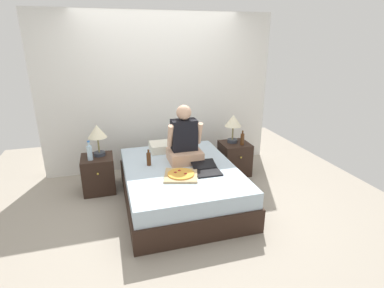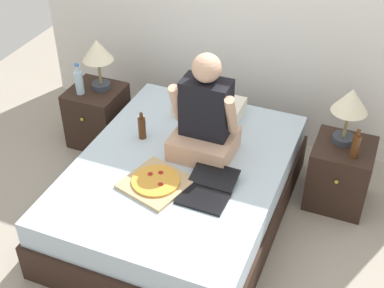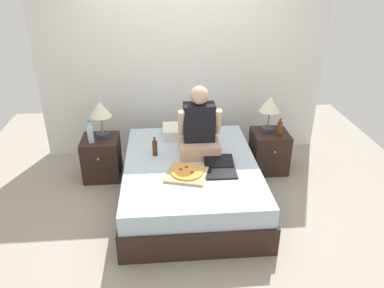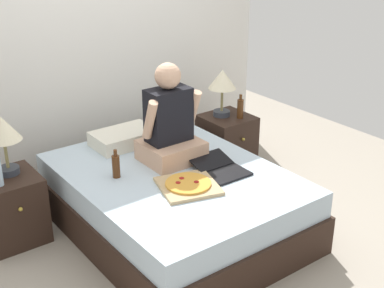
{
  "view_description": "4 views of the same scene",
  "coord_description": "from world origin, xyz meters",
  "px_view_note": "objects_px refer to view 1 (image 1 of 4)",
  "views": [
    {
      "loc": [
        -0.86,
        -3.5,
        2.1
      ],
      "look_at": [
        0.14,
        -0.07,
        0.83
      ],
      "focal_mm": 28.0,
      "sensor_mm": 36.0,
      "label": 1
    },
    {
      "loc": [
        1.2,
        -2.7,
        2.87
      ],
      "look_at": [
        0.09,
        0.01,
        0.7
      ],
      "focal_mm": 50.0,
      "sensor_mm": 36.0,
      "label": 2
    },
    {
      "loc": [
        -0.28,
        -3.53,
        2.48
      ],
      "look_at": [
        0.01,
        -0.06,
        0.75
      ],
      "focal_mm": 35.0,
      "sensor_mm": 36.0,
      "label": 3
    },
    {
      "loc": [
        -2.05,
        -2.97,
        2.3
      ],
      "look_at": [
        -0.01,
        -0.24,
        0.81
      ],
      "focal_mm": 50.0,
      "sensor_mm": 36.0,
      "label": 4
    }
  ],
  "objects_px": {
    "water_bottle": "(90,152)",
    "laptop": "(207,170)",
    "beer_bottle": "(242,139)",
    "nightstand_right": "(234,158)",
    "bed": "(181,185)",
    "nightstand_left": "(99,174)",
    "lamp_on_left_nightstand": "(97,134)",
    "person_seated": "(184,141)",
    "pizza_box": "(181,175)",
    "beer_bottle_on_bed": "(149,159)",
    "lamp_on_right_nightstand": "(233,123)"
  },
  "relations": [
    {
      "from": "bed",
      "to": "nightstand_right",
      "type": "xyz_separation_m",
      "value": [
        1.06,
        0.62,
        0.02
      ]
    },
    {
      "from": "nightstand_right",
      "to": "laptop",
      "type": "height_order",
      "value": "laptop"
    },
    {
      "from": "beer_bottle",
      "to": "nightstand_right",
      "type": "bearing_deg",
      "value": 125.01
    },
    {
      "from": "nightstand_left",
      "to": "nightstand_right",
      "type": "bearing_deg",
      "value": 0.0
    },
    {
      "from": "bed",
      "to": "nightstand_left",
      "type": "distance_m",
      "value": 1.23
    },
    {
      "from": "nightstand_left",
      "to": "person_seated",
      "type": "relative_size",
      "value": 0.67
    },
    {
      "from": "water_bottle",
      "to": "person_seated",
      "type": "height_order",
      "value": "person_seated"
    },
    {
      "from": "lamp_on_left_nightstand",
      "to": "beer_bottle_on_bed",
      "type": "xyz_separation_m",
      "value": [
        0.63,
        -0.48,
        -0.26
      ]
    },
    {
      "from": "nightstand_left",
      "to": "lamp_on_right_nightstand",
      "type": "distance_m",
      "value": 2.17
    },
    {
      "from": "person_seated",
      "to": "beer_bottle_on_bed",
      "type": "relative_size",
      "value": 3.55
    },
    {
      "from": "nightstand_right",
      "to": "pizza_box",
      "type": "distance_m",
      "value": 1.45
    },
    {
      "from": "nightstand_left",
      "to": "person_seated",
      "type": "distance_m",
      "value": 1.35
    },
    {
      "from": "water_bottle",
      "to": "beer_bottle",
      "type": "height_order",
      "value": "water_bottle"
    },
    {
      "from": "nightstand_left",
      "to": "water_bottle",
      "type": "relative_size",
      "value": 1.89
    },
    {
      "from": "nightstand_left",
      "to": "beer_bottle",
      "type": "height_order",
      "value": "beer_bottle"
    },
    {
      "from": "water_bottle",
      "to": "pizza_box",
      "type": "bearing_deg",
      "value": -36.42
    },
    {
      "from": "lamp_on_left_nightstand",
      "to": "nightstand_right",
      "type": "xyz_separation_m",
      "value": [
        2.07,
        -0.05,
        -0.59
      ]
    },
    {
      "from": "lamp_on_left_nightstand",
      "to": "beer_bottle_on_bed",
      "type": "distance_m",
      "value": 0.84
    },
    {
      "from": "person_seated",
      "to": "laptop",
      "type": "relative_size",
      "value": 1.86
    },
    {
      "from": "beer_bottle",
      "to": "beer_bottle_on_bed",
      "type": "xyz_separation_m",
      "value": [
        -1.51,
        -0.33,
        -0.03
      ]
    },
    {
      "from": "beer_bottle",
      "to": "laptop",
      "type": "height_order",
      "value": "beer_bottle"
    },
    {
      "from": "lamp_on_right_nightstand",
      "to": "pizza_box",
      "type": "distance_m",
      "value": 1.47
    },
    {
      "from": "beer_bottle",
      "to": "person_seated",
      "type": "xyz_separation_m",
      "value": [
        -1.02,
        -0.32,
        0.17
      ]
    },
    {
      "from": "nightstand_right",
      "to": "lamp_on_right_nightstand",
      "type": "relative_size",
      "value": 1.16
    },
    {
      "from": "bed",
      "to": "beer_bottle_on_bed",
      "type": "xyz_separation_m",
      "value": [
        -0.38,
        0.19,
        0.34
      ]
    },
    {
      "from": "bed",
      "to": "laptop",
      "type": "relative_size",
      "value": 4.58
    },
    {
      "from": "bed",
      "to": "nightstand_left",
      "type": "height_order",
      "value": "nightstand_left"
    },
    {
      "from": "bed",
      "to": "beer_bottle_on_bed",
      "type": "distance_m",
      "value": 0.55
    },
    {
      "from": "nightstand_right",
      "to": "nightstand_left",
      "type": "bearing_deg",
      "value": 180.0
    },
    {
      "from": "water_bottle",
      "to": "laptop",
      "type": "bearing_deg",
      "value": -27.68
    },
    {
      "from": "beer_bottle_on_bed",
      "to": "lamp_on_left_nightstand",
      "type": "bearing_deg",
      "value": 142.61
    },
    {
      "from": "laptop",
      "to": "beer_bottle_on_bed",
      "type": "xyz_separation_m",
      "value": [
        -0.67,
        0.41,
        0.07
      ]
    },
    {
      "from": "bed",
      "to": "laptop",
      "type": "bearing_deg",
      "value": -36.77
    },
    {
      "from": "person_seated",
      "to": "laptop",
      "type": "xyz_separation_m",
      "value": [
        0.18,
        -0.42,
        -0.27
      ]
    },
    {
      "from": "bed",
      "to": "nightstand_right",
      "type": "bearing_deg",
      "value": 30.46
    },
    {
      "from": "bed",
      "to": "water_bottle",
      "type": "xyz_separation_m",
      "value": [
        -1.14,
        0.53,
        0.39
      ]
    },
    {
      "from": "nightstand_left",
      "to": "lamp_on_left_nightstand",
      "type": "xyz_separation_m",
      "value": [
        0.04,
        0.05,
        0.59
      ]
    },
    {
      "from": "water_bottle",
      "to": "person_seated",
      "type": "xyz_separation_m",
      "value": [
        1.25,
        -0.33,
        0.15
      ]
    },
    {
      "from": "lamp_on_right_nightstand",
      "to": "laptop",
      "type": "distance_m",
      "value": 1.2
    },
    {
      "from": "beer_bottle_on_bed",
      "to": "person_seated",
      "type": "bearing_deg",
      "value": 1.88
    },
    {
      "from": "lamp_on_left_nightstand",
      "to": "beer_bottle",
      "type": "height_order",
      "value": "lamp_on_left_nightstand"
    },
    {
      "from": "beer_bottle",
      "to": "pizza_box",
      "type": "xyz_separation_m",
      "value": [
        -1.19,
        -0.79,
        -0.1
      ]
    },
    {
      "from": "lamp_on_left_nightstand",
      "to": "laptop",
      "type": "relative_size",
      "value": 1.07
    },
    {
      "from": "lamp_on_left_nightstand",
      "to": "laptop",
      "type": "height_order",
      "value": "lamp_on_left_nightstand"
    },
    {
      "from": "lamp_on_left_nightstand",
      "to": "lamp_on_right_nightstand",
      "type": "bearing_deg",
      "value": 0.0
    },
    {
      "from": "nightstand_left",
      "to": "laptop",
      "type": "xyz_separation_m",
      "value": [
        1.35,
        -0.84,
        0.26
      ]
    },
    {
      "from": "nightstand_left",
      "to": "person_seated",
      "type": "bearing_deg",
      "value": -19.66
    },
    {
      "from": "water_bottle",
      "to": "beer_bottle",
      "type": "bearing_deg",
      "value": -0.25
    },
    {
      "from": "nightstand_left",
      "to": "laptop",
      "type": "bearing_deg",
      "value": -31.9
    },
    {
      "from": "bed",
      "to": "beer_bottle_on_bed",
      "type": "bearing_deg",
      "value": 153.91
    }
  ]
}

